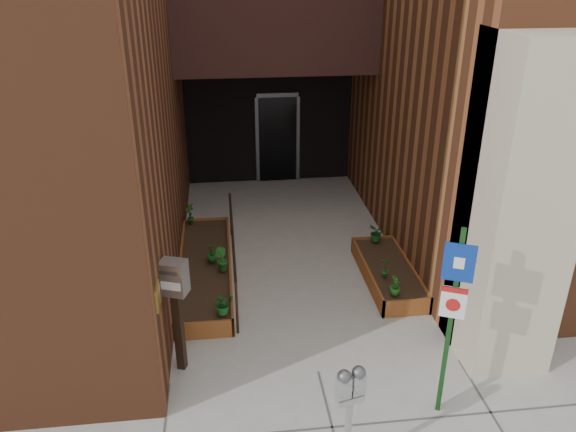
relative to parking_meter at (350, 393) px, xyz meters
name	(u,v)px	position (x,y,z in m)	size (l,w,h in m)	color
ground	(318,372)	(-0.04, 1.60, -1.08)	(80.00, 80.00, 0.00)	#9E9991
planter_left	(205,270)	(-1.59, 4.30, -0.95)	(0.90, 3.60, 0.30)	brown
planter_right	(388,273)	(1.56, 3.80, -0.95)	(0.80, 2.20, 0.30)	brown
handrail	(233,239)	(-1.09, 4.25, -0.33)	(0.04, 3.34, 0.90)	black
parking_meter	(350,393)	(0.00, 0.00, 0.00)	(0.32, 0.18, 1.39)	#A9A8AB
sign_post	(453,306)	(1.32, 0.73, 0.47)	(0.32, 0.16, 2.52)	#153915
payment_dropbox	(175,293)	(-1.88, 1.92, 0.12)	(0.39, 0.34, 1.67)	black
shrub_left_a	(223,304)	(-1.29, 2.70, -0.61)	(0.30, 0.30, 0.33)	#1B5F1F
shrub_left_b	(221,259)	(-1.30, 3.99, -0.58)	(0.22, 0.22, 0.40)	#1E5F1B
shrub_left_c	(211,253)	(-1.46, 4.31, -0.61)	(0.19, 0.19, 0.33)	#19591B
shrub_left_d	(190,214)	(-1.89, 5.90, -0.57)	(0.22, 0.22, 0.41)	#1E5117
shrub_right_a	(395,286)	(1.40, 2.90, -0.62)	(0.18, 0.18, 0.32)	#215E1A
shrub_right_b	(386,267)	(1.40, 3.45, -0.60)	(0.19, 0.19, 0.35)	#225E1A
shrub_right_c	(377,233)	(1.58, 4.70, -0.61)	(0.30, 0.30, 0.34)	#164E19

